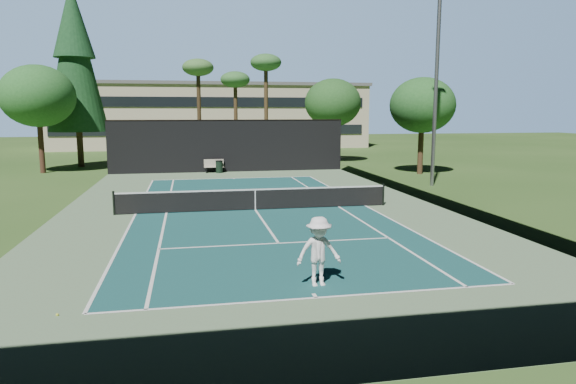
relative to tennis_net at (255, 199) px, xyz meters
name	(u,v)px	position (x,y,z in m)	size (l,w,h in m)	color
ground	(255,210)	(0.00, 0.00, -0.56)	(160.00, 160.00, 0.00)	#30521F
apron_slab	(255,210)	(0.00, 0.00, -0.55)	(18.00, 32.00, 0.01)	#62825B
court_surface	(255,210)	(0.00, 0.00, -0.55)	(10.97, 23.77, 0.01)	#184D4D
court_lines	(255,210)	(0.00, 0.00, -0.54)	(11.07, 23.87, 0.01)	white
tennis_net	(255,199)	(0.00, 0.00, 0.00)	(12.90, 0.10, 1.10)	black
fence	(255,168)	(0.00, 0.06, 1.45)	(18.04, 32.05, 4.03)	black
player	(319,252)	(0.29, -10.95, 0.38)	(1.21, 0.70, 1.88)	white
tennis_ball_a	(57,315)	(-6.07, -11.85, -0.52)	(0.07, 0.07, 0.07)	yellow
tennis_ball_b	(240,201)	(-0.49, 2.49, -0.52)	(0.07, 0.07, 0.07)	#D0ED35
tennis_ball_c	(265,196)	(1.03, 3.78, -0.53)	(0.06, 0.06, 0.06)	#D8F537
tennis_ball_d	(164,196)	(-4.44, 4.90, -0.52)	(0.08, 0.08, 0.08)	#C8E935
park_bench	(214,166)	(-1.17, 15.71, -0.01)	(1.50, 0.45, 1.02)	#C0B39F
trash_bin	(219,167)	(-0.78, 15.44, -0.08)	(0.56, 0.56, 0.95)	black
pine_tree	(74,51)	(-12.00, 22.00, 9.00)	(4.80, 4.80, 15.00)	#412E1C
palm_a	(198,72)	(-2.00, 24.00, 7.63)	(2.80, 2.80, 9.32)	#3F2E1B
palm_b	(235,83)	(1.50, 26.00, 6.80)	(2.80, 2.80, 8.42)	#4A351F
palm_c	(266,67)	(4.00, 23.00, 8.05)	(2.80, 2.80, 9.77)	#4C3820
decid_tree_a	(333,103)	(10.00, 22.00, 4.86)	(5.12, 5.12, 7.62)	#472E1E
decid_tree_b	(422,105)	(14.00, 12.00, 4.52)	(4.80, 4.80, 7.14)	#4F3622
decid_tree_c	(38,96)	(-14.00, 18.00, 5.21)	(5.44, 5.44, 8.09)	#4E2F21
campus_building	(211,115)	(0.00, 45.98, 3.65)	(40.50, 12.50, 8.30)	#C5B698
light_pole	(436,81)	(12.00, 6.00, 5.90)	(0.90, 0.25, 12.22)	gray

